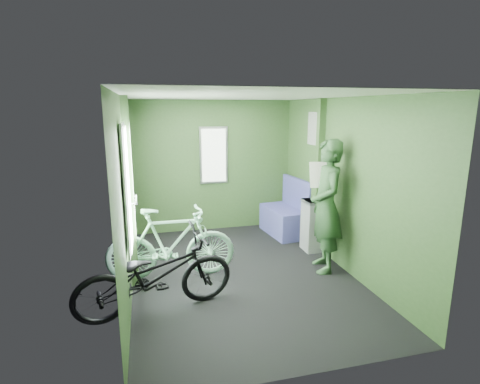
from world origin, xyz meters
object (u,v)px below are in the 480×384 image
at_px(waste_box, 312,225).
at_px(passenger, 326,206).
at_px(bicycle_black, 158,313).
at_px(bicycle_mint, 173,279).
at_px(bench_seat, 285,218).

bearing_deg(waste_box, passenger, -100.96).
bearing_deg(waste_box, bicycle_black, -151.27).
bearing_deg(bicycle_black, bicycle_mint, -26.96).
bearing_deg(passenger, bicycle_mint, -83.76).
xyz_separation_m(passenger, bench_seat, (0.02, 1.52, -0.60)).
bearing_deg(bicycle_mint, bicycle_black, 166.46).
height_order(bicycle_mint, waste_box, waste_box).
xyz_separation_m(passenger, waste_box, (0.13, 0.69, -0.49)).
bearing_deg(bench_seat, waste_box, -88.81).
height_order(waste_box, bench_seat, bench_seat).
xyz_separation_m(waste_box, bench_seat, (-0.11, 0.83, -0.11)).
bearing_deg(passenger, waste_box, -179.59).
distance_m(bicycle_mint, passenger, 2.23).
distance_m(bicycle_mint, waste_box, 2.26).
bearing_deg(bench_seat, bicycle_mint, -153.48).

